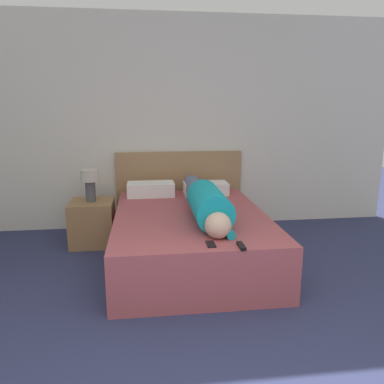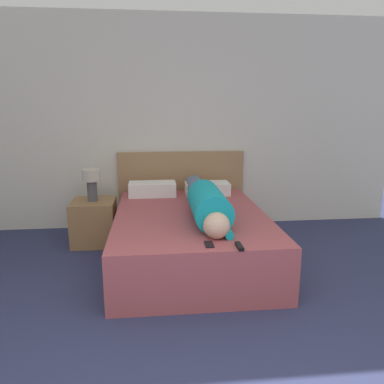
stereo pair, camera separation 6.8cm
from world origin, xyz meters
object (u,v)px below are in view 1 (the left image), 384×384
at_px(person_lying, 205,202).
at_px(pillow_second, 206,188).
at_px(pillow_near_headboard, 151,189).
at_px(nightstand, 93,223).
at_px(bed, 190,237).
at_px(table_lamp, 90,181).
at_px(tv_remote, 241,246).
at_px(cell_phone, 211,244).

bearing_deg(person_lying, pillow_second, 80.55).
distance_m(person_lying, pillow_near_headboard, 1.03).
bearing_deg(nightstand, bed, -29.67).
bearing_deg(table_lamp, bed, -29.67).
height_order(table_lamp, tv_remote, table_lamp).
distance_m(nightstand, pillow_second, 1.37).
xyz_separation_m(bed, person_lying, (0.14, -0.10, 0.38)).
relative_size(bed, tv_remote, 13.66).
bearing_deg(cell_phone, tv_remote, -19.87).
distance_m(table_lamp, person_lying, 1.36).
relative_size(table_lamp, tv_remote, 2.37).
height_order(nightstand, person_lying, person_lying).
height_order(tv_remote, cell_phone, tv_remote).
xyz_separation_m(table_lamp, pillow_near_headboard, (0.66, 0.20, -0.15)).
relative_size(tv_remote, cell_phone, 1.15).
bearing_deg(pillow_second, cell_phone, -97.86).
bearing_deg(bed, cell_phone, -86.54).
bearing_deg(nightstand, person_lying, -30.57).
height_order(bed, person_lying, person_lying).
bearing_deg(bed, pillow_near_headboard, 115.17).
bearing_deg(tv_remote, nightstand, 130.14).
distance_m(pillow_near_headboard, pillow_second, 0.65).
bearing_deg(pillow_near_headboard, cell_phone, -75.75).
bearing_deg(pillow_second, bed, -109.79).
height_order(bed, nightstand, nightstand).
bearing_deg(table_lamp, pillow_near_headboard, 16.75).
xyz_separation_m(nightstand, pillow_near_headboard, (0.66, 0.20, 0.32)).
bearing_deg(tv_remote, pillow_second, 89.60).
xyz_separation_m(nightstand, person_lying, (1.17, -0.69, 0.38)).
relative_size(person_lying, cell_phone, 13.75).
relative_size(nightstand, pillow_second, 0.95).
distance_m(table_lamp, tv_remote, 2.04).
height_order(table_lamp, pillow_near_headboard, table_lamp).
bearing_deg(pillow_near_headboard, tv_remote, -69.83).
distance_m(table_lamp, pillow_near_headboard, 0.71).
bearing_deg(table_lamp, pillow_second, 8.62).
relative_size(table_lamp, pillow_second, 0.68).
height_order(bed, table_lamp, table_lamp).
bearing_deg(pillow_second, tv_remote, -90.40).
distance_m(bed, person_lying, 0.42).
bearing_deg(person_lying, bed, 143.10).
bearing_deg(table_lamp, cell_phone, -53.50).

